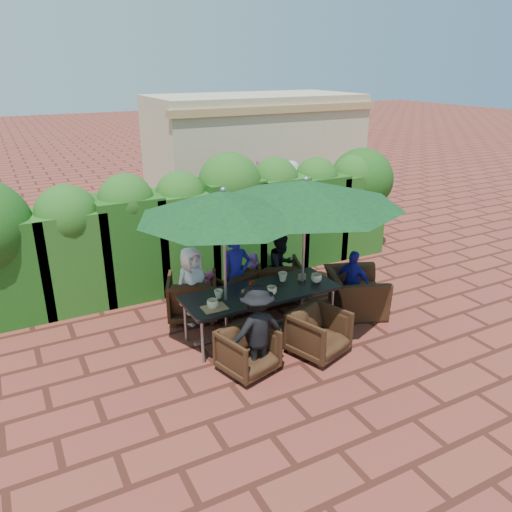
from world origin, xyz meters
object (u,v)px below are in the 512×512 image
umbrella_right (306,193)px  chair_far_left (192,295)px  chair_far_mid (230,287)px  chair_end_right (356,286)px  umbrella_left (223,204)px  chair_far_right (278,278)px  chair_near_left (248,349)px  dining_table (261,295)px  chair_near_right (319,331)px

umbrella_right → chair_far_left: umbrella_right is taller
chair_far_left → umbrella_right: bearing=168.3°
chair_far_mid → chair_end_right: size_ratio=0.74×
umbrella_left → chair_far_right: bearing=34.5°
chair_far_left → chair_near_left: size_ratio=1.17×
umbrella_right → umbrella_left: bearing=-178.6°
dining_table → umbrella_right: (0.77, 0.01, 1.54)m
dining_table → umbrella_left: bearing=-177.8°
umbrella_right → chair_near_right: umbrella_right is taller
umbrella_left → chair_far_left: 2.09m
chair_far_right → chair_near_left: 2.40m
chair_near_left → umbrella_right: bearing=15.1°
chair_far_mid → chair_far_right: bearing=156.0°
umbrella_left → chair_far_right: 2.57m
chair_far_right → chair_near_left: chair_far_right is taller
chair_far_left → chair_near_right: (1.22, -1.94, -0.04)m
dining_table → chair_far_right: size_ratio=3.04×
chair_far_left → chair_near_left: chair_far_left is taller
chair_far_left → chair_far_mid: size_ratio=1.06×
chair_far_mid → chair_near_left: size_ratio=1.10×
umbrella_left → chair_far_right: umbrella_left is taller
chair_near_left → chair_far_right: bearing=34.4°
umbrella_right → chair_end_right: size_ratio=2.81×
umbrella_right → chair_near_left: (-1.42, -0.85, -1.86)m
chair_near_left → chair_end_right: 2.60m
chair_end_right → chair_far_left: bearing=89.9°
umbrella_right → chair_end_right: umbrella_right is taller
chair_near_right → chair_far_left: bearing=103.2°
dining_table → chair_near_left: (-0.65, -0.84, -0.32)m
chair_far_left → chair_near_left: 1.87m
dining_table → chair_far_right: (0.89, 1.00, -0.27)m
chair_far_left → chair_far_right: 1.64m
chair_far_left → chair_far_right: bearing=-158.6°
chair_far_left → chair_far_mid: (0.71, 0.03, -0.02)m
chair_far_mid → chair_near_right: (0.52, -1.97, -0.01)m
umbrella_left → chair_end_right: 3.00m
umbrella_right → chair_far_left: 2.57m
dining_table → chair_end_right: chair_end_right is taller
chair_far_mid → chair_near_left: 1.99m
chair_far_right → chair_near_right: size_ratio=1.06×
chair_far_right → chair_near_left: bearing=71.0°
umbrella_left → chair_near_right: umbrella_left is taller
chair_far_right → chair_near_right: chair_far_right is taller
dining_table → chair_far_left: chair_far_left is taller
chair_far_mid → chair_end_right: bearing=128.5°
umbrella_left → chair_end_right: size_ratio=2.33×
dining_table → chair_far_mid: 1.10m
chair_near_right → chair_end_right: (1.35, 0.86, 0.09)m
umbrella_left → chair_near_right: (1.08, -0.89, -1.84)m
chair_far_left → dining_table: bearing=148.1°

